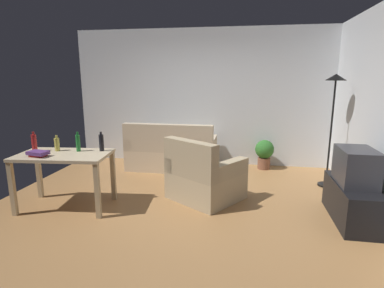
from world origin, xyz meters
The scene contains 14 objects.
ground_plane centered at (0.00, 0.00, -0.01)m, with size 5.20×4.40×0.02m, color #9E7042.
wall_rear centered at (0.00, 2.20, 1.35)m, with size 5.20×0.10×2.70m, color silver.
couch centered at (-0.50, 1.59, 0.31)m, with size 1.68×0.84×0.92m.
tv_stand centered at (2.25, -0.19, 0.24)m, with size 0.44×1.10×0.48m.
tv centered at (2.25, -0.19, 0.70)m, with size 0.41×0.60×0.44m.
torchiere_lamp centered at (2.25, 1.08, 1.41)m, with size 0.32×0.32×1.81m.
desk centered at (-1.49, -0.44, 0.65)m, with size 1.27×0.82×0.76m.
potted_plant centered at (1.28, 1.90, 0.33)m, with size 0.36×0.36×0.57m.
armchair centered at (0.33, 0.16, 0.32)m, with size 1.22×1.20×0.92m.
bottle_red centered at (-1.95, -0.38, 0.88)m, with size 0.07×0.07×0.27m.
bottle_squat centered at (-1.66, -0.31, 0.85)m, with size 0.07×0.07×0.22m.
bottle_green centered at (-1.36, -0.28, 0.88)m, with size 0.06×0.06×0.27m.
bottle_dark centered at (-1.05, -0.20, 0.88)m, with size 0.06×0.06×0.27m.
book_stack centered at (-1.72, -0.64, 0.80)m, with size 0.28×0.20×0.07m.
Camera 1 is at (0.92, -4.12, 1.78)m, focal length 29.14 mm.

